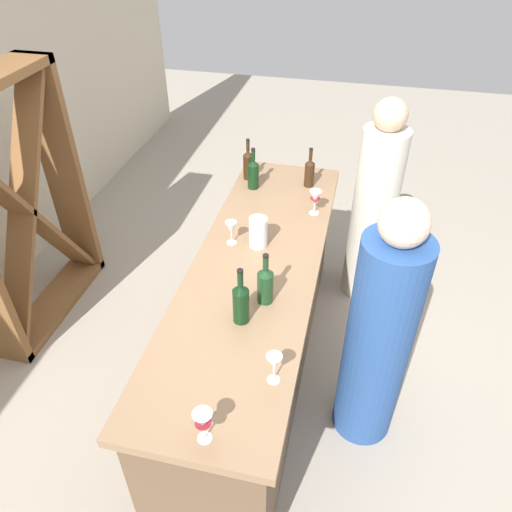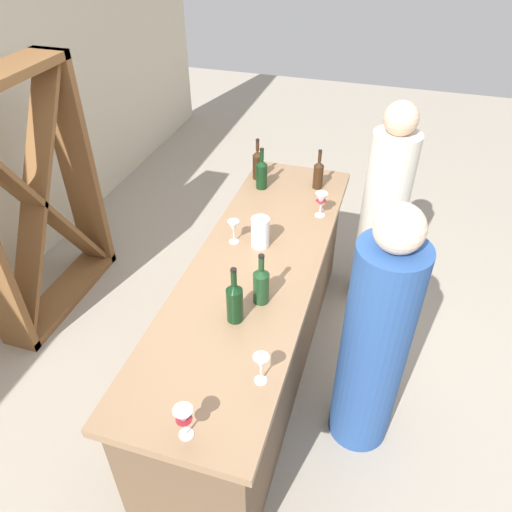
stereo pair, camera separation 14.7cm
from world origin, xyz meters
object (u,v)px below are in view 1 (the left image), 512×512
at_px(wine_glass_near_center, 315,198).
at_px(wine_bottle_second_right_amber_brown, 310,172).
at_px(wine_bottle_leftmost_dark_green, 241,302).
at_px(wine_glass_near_right, 203,421).
at_px(person_left_guest, 378,338).
at_px(person_center_guest, 374,211).
at_px(wine_bottle_rightmost_amber_brown, 248,164).
at_px(water_pitcher, 258,232).
at_px(wine_bottle_second_left_olive_green, 265,284).
at_px(wine_glass_far_left, 231,228).
at_px(wine_glass_near_left, 274,363).
at_px(wine_bottle_center_dark_green, 253,173).
at_px(wine_rack, 22,211).

bearing_deg(wine_glass_near_center, wine_bottle_second_right_amber_brown, 13.85).
height_order(wine_bottle_leftmost_dark_green, wine_glass_near_right, wine_bottle_leftmost_dark_green).
relative_size(wine_glass_near_center, person_left_guest, 0.11).
xyz_separation_m(wine_bottle_second_right_amber_brown, person_center_guest, (0.05, -0.48, -0.28)).
xyz_separation_m(wine_bottle_rightmost_amber_brown, water_pitcher, (-0.78, -0.25, -0.02)).
bearing_deg(wine_bottle_second_left_olive_green, wine_glass_far_left, 34.00).
bearing_deg(person_center_guest, wine_glass_near_left, 72.52).
xyz_separation_m(wine_glass_near_left, person_left_guest, (0.52, -0.46, -0.29)).
bearing_deg(wine_bottle_rightmost_amber_brown, water_pitcher, -162.07).
distance_m(wine_bottle_second_left_olive_green, person_center_guest, 1.41).
distance_m(wine_glass_near_left, wine_glass_near_center, 1.37).
distance_m(wine_bottle_leftmost_dark_green, wine_glass_near_center, 1.07).
xyz_separation_m(wine_bottle_center_dark_green, water_pitcher, (-0.65, -0.18, -0.02)).
xyz_separation_m(wine_glass_near_left, wine_glass_near_right, (-0.33, 0.20, 0.00)).
bearing_deg(wine_bottle_rightmost_amber_brown, person_left_guest, -140.39).
height_order(wine_bottle_second_right_amber_brown, wine_bottle_rightmost_amber_brown, wine_bottle_rightmost_amber_brown).
relative_size(wine_bottle_center_dark_green, wine_glass_near_left, 1.91).
bearing_deg(wine_glass_far_left, wine_glass_near_center, -45.04).
distance_m(wine_bottle_leftmost_dark_green, person_left_guest, 0.77).
bearing_deg(wine_bottle_second_left_olive_green, wine_bottle_center_dark_green, 16.31).
distance_m(wine_glass_near_left, person_left_guest, 0.75).
bearing_deg(wine_glass_near_right, wine_glass_near_left, -31.48).
xyz_separation_m(wine_bottle_center_dark_green, person_center_guest, (0.16, -0.85, -0.29)).
height_order(wine_bottle_second_left_olive_green, wine_glass_near_center, wine_bottle_second_left_olive_green).
relative_size(wine_bottle_leftmost_dark_green, wine_glass_near_right, 1.97).
bearing_deg(wine_rack, wine_bottle_center_dark_green, -67.54).
bearing_deg(person_center_guest, wine_glass_near_center, 40.16).
xyz_separation_m(wine_bottle_second_left_olive_green, wine_bottle_rightmost_amber_brown, (1.23, 0.39, 0.00)).
bearing_deg(wine_glass_near_right, wine_rack, 51.85).
bearing_deg(wine_glass_near_right, person_center_guest, -15.64).
bearing_deg(wine_bottle_rightmost_amber_brown, wine_glass_near_center, -124.05).
bearing_deg(wine_bottle_rightmost_amber_brown, wine_bottle_center_dark_green, -151.25).
distance_m(wine_bottle_leftmost_dark_green, wine_glass_near_right, 0.66).
relative_size(wine_bottle_rightmost_amber_brown, water_pitcher, 1.62).
relative_size(wine_glass_near_left, water_pitcher, 0.83).
xyz_separation_m(wine_glass_near_right, person_center_guest, (2.10, -0.59, -0.29)).
bearing_deg(wine_glass_near_left, wine_glass_near_right, 148.52).
bearing_deg(wine_bottle_second_right_amber_brown, wine_glass_far_left, 156.00).
bearing_deg(wine_glass_near_right, wine_glass_near_center, -6.57).
height_order(wine_rack, wine_bottle_second_left_olive_green, wine_rack).
bearing_deg(wine_bottle_leftmost_dark_green, wine_bottle_second_right_amber_brown, -5.43).
relative_size(wine_bottle_second_right_amber_brown, water_pitcher, 1.53).
relative_size(wine_rack, wine_bottle_center_dark_green, 5.90).
height_order(wine_bottle_second_left_olive_green, wine_bottle_rightmost_amber_brown, wine_bottle_rightmost_amber_brown).
relative_size(wine_rack, wine_bottle_second_left_olive_green, 5.92).
xyz_separation_m(wine_bottle_second_right_amber_brown, wine_glass_near_right, (-2.05, 0.11, 0.01)).
distance_m(wine_bottle_center_dark_green, wine_glass_near_right, 1.95).
bearing_deg(wine_bottle_center_dark_green, wine_glass_near_left, -163.67).
bearing_deg(wine_rack, water_pitcher, -92.08).
bearing_deg(wine_bottle_rightmost_amber_brown, person_center_guest, -87.47).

